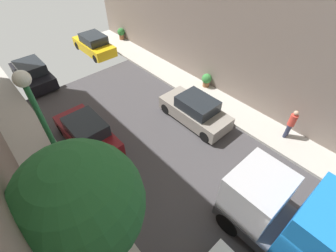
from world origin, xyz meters
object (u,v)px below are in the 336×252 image
Objects in this scene: parked_car_right_1 at (195,111)px; lamp_post at (49,133)px; pedestrian at (291,123)px; street_tree_0 at (80,205)px; delivery_truck at (333,251)px; potted_plant_1 at (121,33)px; parked_car_left_5 at (33,74)px; parked_car_right_2 at (94,45)px; potted_plant_2 at (207,80)px; parked_car_left_4 at (87,133)px.

lamp_post reaches higher than parked_car_right_1.
pedestrian is 10.84m from street_tree_0.
delivery_truck reaches higher than pedestrian.
potted_plant_1 is (0.44, 16.17, -0.36)m from pedestrian.
delivery_truck is at bearing -81.55° from parked_car_left_5.
parked_car_right_1 is 0.73× the size of street_tree_0.
delivery_truck is 1.08× the size of lamp_post.
parked_car_right_2 reaches higher than potted_plant_2.
potted_plant_1 is (8.41, 9.47, -0.01)m from parked_car_left_4.
lamp_post reaches higher than parked_car_left_5.
parked_car_left_4 is 7.24m from street_tree_0.
parked_car_left_4 is 0.73× the size of street_tree_0.
parked_car_right_1 is 0.64× the size of delivery_truck.
parked_car_right_2 is at bearing 107.10° from potted_plant_2.
parked_car_left_5 is 11.53m from parked_car_right_1.
parked_car_right_2 is 10.11m from potted_plant_2.
parked_car_right_1 is (5.40, -10.19, 0.00)m from parked_car_left_5.
lamp_post reaches higher than potted_plant_1.
delivery_truck reaches higher than parked_car_left_4.
street_tree_0 reaches higher than parked_car_right_1.
pedestrian reaches higher than parked_car_right_1.
parked_car_right_1 is (5.40, -2.45, 0.00)m from parked_car_left_4.
parked_car_left_4 reaches higher than potted_plant_1.
parked_car_right_1 is 3.45m from potted_plant_2.
parked_car_left_5 is 1.00× the size of parked_car_right_2.
parked_car_right_1 is 12.30m from potted_plant_1.
pedestrian is 0.28× the size of lamp_post.
parked_car_right_1 is 1.00× the size of parked_car_right_2.
lamp_post is (-10.27, -2.08, 3.45)m from potted_plant_2.
parked_car_right_2 reaches higher than potted_plant_1.
delivery_truck is 3.84× the size of pedestrian.
parked_car_right_2 is 0.69× the size of lamp_post.
lamp_post is (-1.90, -10.52, 3.40)m from parked_car_left_5.
lamp_post is (-4.60, 7.64, 2.33)m from delivery_truck.
lamp_post reaches higher than parked_car_right_2.
parked_car_left_5 is 0.69× the size of lamp_post.
potted_plant_2 is at bearing -90.24° from potted_plant_1.
parked_car_left_5 is 2.44× the size of pedestrian.
parked_car_right_2 is (5.40, 8.96, 0.00)m from parked_car_left_4.
delivery_truck is 6.65× the size of potted_plant_1.
parked_car_right_1 is 0.69× the size of lamp_post.
parked_car_right_2 is 14.24m from lamp_post.
street_tree_0 is 19.02m from potted_plant_1.
parked_car_left_5 is at bearing 98.45° from delivery_truck.
parked_car_right_2 is 0.64× the size of delivery_truck.
parked_car_right_2 is 19.61m from delivery_truck.
street_tree_0 reaches higher than potted_plant_1.
parked_car_left_5 is 11.89m from potted_plant_2.
parked_car_right_1 is at bearing 2.66° from lamp_post.
delivery_truck is at bearing -106.02° from potted_plant_1.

